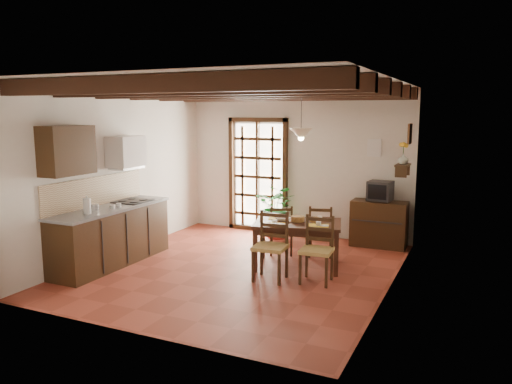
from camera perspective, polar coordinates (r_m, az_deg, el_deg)
The scene contains 25 objects.
ground_plane at distance 7.77m, azimuth -1.92°, elevation -8.78°, with size 5.00×5.00×0.00m, color brown.
room_shell at distance 7.42m, azimuth -2.00°, elevation 4.69°, with size 4.52×5.02×2.81m.
ceiling_beams at distance 7.40m, azimuth -2.04°, elevation 11.45°, with size 4.50×4.34×0.20m.
french_door at distance 10.02m, azimuth 0.21°, elevation 2.18°, with size 1.26×0.11×2.32m.
kitchen_counter at distance 8.22m, azimuth -16.19°, elevation -4.71°, with size 0.64×2.25×1.38m.
upper_cabinet at distance 7.59m, azimuth -20.80°, elevation 4.46°, with size 0.35×0.80×0.70m, color #301E0F.
range_hood at distance 8.50m, azimuth -14.63°, elevation 4.42°, with size 0.38×0.60×0.54m.
counter_items at distance 8.19m, azimuth -15.93°, elevation -1.28°, with size 0.50×1.43×0.25m.
dining_table at distance 7.74m, azimuth 4.77°, elevation -4.09°, with size 1.49×1.16×0.71m.
chair_near_left at distance 7.21m, azimuth 1.66°, elevation -7.66°, with size 0.49×0.47×0.98m.
chair_near_right at distance 7.16m, azimuth 6.93°, elevation -7.95°, with size 0.46×0.44×0.94m.
chair_far_left at distance 8.51m, azimuth 2.92°, elevation -5.32°, with size 0.50×0.49×0.85m.
chair_far_right at distance 8.46m, azimuth 7.37°, elevation -5.45°, with size 0.48×0.47×0.87m.
table_setting at distance 7.72m, azimuth 4.78°, elevation -3.48°, with size 0.96×0.64×0.09m.
table_bowl at distance 7.78m, azimuth 3.08°, elevation -3.10°, with size 0.22×0.22×0.05m, color white.
sideboard at distance 9.20m, azimuth 13.87°, elevation -3.55°, with size 0.97×0.44×0.82m, color #301E0F.
crt_tv at distance 9.08m, azimuth 14.01°, elevation 0.15°, with size 0.44×0.41×0.34m.
fuse_box at distance 9.29m, azimuth 13.37°, elevation 4.94°, with size 0.25×0.03×0.32m, color white.
plant_pot at distance 9.62m, azimuth 2.43°, elevation -4.59°, with size 0.37×0.37×0.22m, color maroon.
potted_plant at distance 9.52m, azimuth 2.45°, elevation -1.90°, with size 2.00×1.71×2.22m, color #144C19.
wall_shelf at distance 8.34m, azimuth 16.42°, elevation 2.71°, with size 0.20×0.42×0.20m.
shelf_vase at distance 8.33m, azimuth 16.46°, elevation 3.66°, with size 0.15×0.15×0.15m, color #B2BFB2.
shelf_flowers at distance 8.31m, azimuth 16.53°, elevation 5.09°, with size 0.14×0.14×0.36m.
framed_picture at distance 8.29m, azimuth 17.16°, elevation 6.38°, with size 0.03×0.32×0.32m.
pendant_lamp at distance 7.64m, azimuth 5.17°, elevation 6.76°, with size 0.36×0.36×0.84m.
Camera 1 is at (3.32, -6.61, 2.39)m, focal length 35.00 mm.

